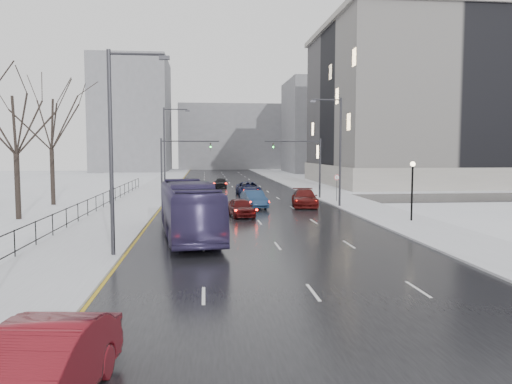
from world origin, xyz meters
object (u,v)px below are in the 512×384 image
object	(u,v)px
no_uturn_sign	(337,180)
sedan_right_near	(254,199)
streetlight_r_mid	(338,146)
sedan_left_near	(38,372)
lamppost_r_mid	(412,182)
bus	(189,209)
sedan_center_far	(221,183)
streetlight_l_near	(116,142)
tree_park_e	(54,206)
mast_signal_left	(172,161)
mast_signal_right	(310,161)
sedan_right_cross	(248,188)
streetlight_l_far	(166,147)
sedan_right_far	(305,198)
sedan_center_near	(241,207)
tree_park_d	(19,221)

from	to	relation	value
no_uturn_sign	sedan_right_near	bearing A→B (deg)	-156.55
streetlight_r_mid	sedan_left_near	world-z (taller)	streetlight_r_mid
lamppost_r_mid	bus	size ratio (longest dim) A/B	0.36
sedan_center_far	streetlight_l_near	bearing A→B (deg)	-94.71
tree_park_e	sedan_left_near	bearing A→B (deg)	-74.16
sedan_right_near	sedan_left_near	bearing A→B (deg)	-110.14
mast_signal_left	bus	size ratio (longest dim) A/B	0.54
streetlight_l_near	no_uturn_sign	bearing A→B (deg)	54.11
no_uturn_sign	mast_signal_right	bearing A→B (deg)	115.11
sedan_right_near	sedan_right_cross	distance (m)	12.88
mast_signal_right	sedan_right_cross	distance (m)	8.68
streetlight_l_far	no_uturn_sign	distance (m)	19.41
bus	sedan_right_far	world-z (taller)	bus
streetlight_r_mid	sedan_center_near	size ratio (longest dim) A/B	2.35
sedan_right_near	mast_signal_left	bearing A→B (deg)	127.46
sedan_right_cross	sedan_right_far	world-z (taller)	sedan_right_far
streetlight_r_mid	sedan_left_near	xyz separation A→B (m)	(-15.37, -34.77, -4.72)
tree_park_d	sedan_left_near	xyz separation A→B (m)	(10.60, -28.77, 0.90)
bus	sedan_right_near	bearing A→B (deg)	63.02
streetlight_l_far	lamppost_r_mid	distance (m)	29.30
streetlight_l_far	sedan_center_far	size ratio (longest dim) A/B	2.38
tree_park_e	sedan_right_near	xyz separation A→B (m)	(18.70, -3.77, 0.82)
tree_park_d	no_uturn_sign	xyz separation A→B (m)	(27.00, 10.00, 2.30)
lamppost_r_mid	streetlight_r_mid	bearing A→B (deg)	105.82
lamppost_r_mid	sedan_center_far	xyz separation A→B (m)	(-12.74, 35.04, -2.19)
mast_signal_right	sedan_left_near	world-z (taller)	mast_signal_right
sedan_left_near	bus	xyz separation A→B (m)	(2.33, 20.09, 0.81)
streetlight_l_far	sedan_right_cross	world-z (taller)	streetlight_l_far
tree_park_d	sedan_right_near	size ratio (longest dim) A/B	2.63
mast_signal_right	streetlight_r_mid	bearing A→B (deg)	-84.00
mast_signal_right	sedan_center_far	xyz separation A→B (m)	(-9.07, 17.04, -3.35)
sedan_center_near	sedan_center_far	world-z (taller)	sedan_center_near
sedan_left_near	bus	world-z (taller)	bus
streetlight_r_mid	bus	world-z (taller)	streetlight_r_mid
no_uturn_sign	sedan_center_far	world-z (taller)	no_uturn_sign
lamppost_r_mid	sedan_right_near	xyz separation A→B (m)	(-10.50, 10.23, -2.12)
bus	sedan_right_far	xyz separation A→B (m)	(10.12, 15.28, -0.87)
sedan_right_cross	sedan_center_far	xyz separation A→B (m)	(-2.85, 11.95, -0.06)
streetlight_l_near	streetlight_l_far	bearing A→B (deg)	90.00
sedan_left_near	sedan_center_near	distance (m)	29.71
streetlight_r_mid	mast_signal_left	distance (m)	17.50
mast_signal_right	sedan_right_cross	size ratio (longest dim) A/B	1.16
streetlight_r_mid	streetlight_l_near	xyz separation A→B (m)	(-16.33, -20.00, 0.00)
bus	sedan_center_far	xyz separation A→B (m)	(3.13, 39.72, -0.96)
streetlight_r_mid	lamppost_r_mid	distance (m)	10.73
no_uturn_sign	sedan_right_far	xyz separation A→B (m)	(-3.95, -3.40, -1.46)
streetlight_l_near	sedan_right_cross	size ratio (longest dim) A/B	1.78
streetlight_l_near	sedan_center_near	distance (m)	16.67
mast_signal_right	mast_signal_left	distance (m)	14.65
tree_park_d	sedan_right_near	world-z (taller)	tree_park_d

